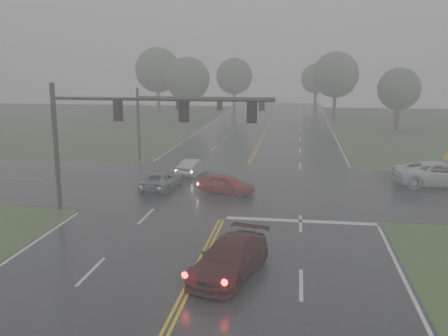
% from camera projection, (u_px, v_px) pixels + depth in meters
% --- Properties ---
extents(main_road, '(18.00, 160.00, 0.02)m').
position_uv_depth(main_road, '(235.00, 194.00, 34.48)').
color(main_road, black).
rests_on(main_road, ground).
extents(cross_street, '(120.00, 14.00, 0.02)m').
position_uv_depth(cross_street, '(238.00, 187.00, 36.41)').
color(cross_street, black).
rests_on(cross_street, ground).
extents(stop_bar, '(8.50, 0.50, 0.01)m').
position_uv_depth(stop_bar, '(301.00, 221.00, 28.41)').
color(stop_bar, silver).
rests_on(stop_bar, ground).
extents(sedan_maroon, '(3.44, 5.66, 1.53)m').
position_uv_depth(sedan_maroon, '(230.00, 275.00, 21.21)').
color(sedan_maroon, '#360909').
rests_on(sedan_maroon, ground).
extents(sedan_red, '(4.20, 2.56, 1.34)m').
position_uv_depth(sedan_red, '(226.00, 194.00, 34.47)').
color(sedan_red, '#9F170E').
rests_on(sedan_red, ground).
extents(sedan_silver, '(2.35, 4.10, 1.28)m').
position_uv_depth(sedan_silver, '(195.00, 175.00, 40.33)').
color(sedan_silver, '#A2A5AA').
rests_on(sedan_silver, ground).
extents(car_grey, '(2.61, 4.73, 1.25)m').
position_uv_depth(car_grey, '(163.00, 188.00, 35.88)').
color(car_grey, slate).
rests_on(car_grey, ground).
extents(pickup_white, '(6.66, 3.48, 1.79)m').
position_uv_depth(pickup_white, '(439.00, 186.00, 36.55)').
color(pickup_white, silver).
rests_on(pickup_white, ground).
extents(signal_gantry_near, '(13.26, 0.34, 7.73)m').
position_uv_depth(signal_gantry_near, '(119.00, 123.00, 29.14)').
color(signal_gantry_near, black).
rests_on(signal_gantry_near, ground).
extents(signal_gantry_far, '(12.58, 0.34, 6.62)m').
position_uv_depth(signal_gantry_far, '(180.00, 110.00, 44.64)').
color(signal_gantry_far, black).
rests_on(signal_gantry_far, ground).
extents(tree_nw_a, '(6.64, 6.64, 9.75)m').
position_uv_depth(tree_nw_a, '(188.00, 79.00, 75.13)').
color(tree_nw_a, '#2E261E').
rests_on(tree_nw_a, ground).
extents(tree_ne_a, '(7.24, 7.24, 10.63)m').
position_uv_depth(tree_ne_a, '(336.00, 75.00, 78.50)').
color(tree_ne_a, '#2E261E').
rests_on(tree_ne_a, ground).
extents(tree_n_mid, '(6.65, 6.65, 9.77)m').
position_uv_depth(tree_n_mid, '(234.00, 76.00, 91.45)').
color(tree_n_mid, '#2E261E').
rests_on(tree_n_mid, ground).
extents(tree_e_near, '(5.64, 5.64, 8.29)m').
position_uv_depth(tree_e_near, '(399.00, 89.00, 66.11)').
color(tree_e_near, '#2E261E').
rests_on(tree_e_near, ground).
extents(tree_nw_b, '(7.86, 7.86, 11.54)m').
position_uv_depth(tree_nw_b, '(158.00, 70.00, 86.91)').
color(tree_nw_b, '#2E261E').
rests_on(tree_nw_b, ground).
extents(tree_n_far, '(5.97, 5.97, 8.77)m').
position_uv_depth(tree_n_far, '(316.00, 79.00, 98.83)').
color(tree_n_far, '#2E261E').
rests_on(tree_n_far, ground).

